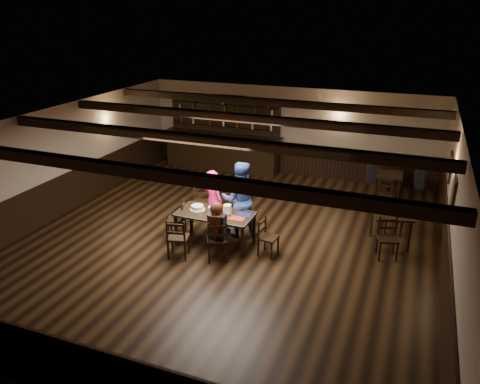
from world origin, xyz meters
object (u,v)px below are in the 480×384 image
(dining_table, at_px, (215,216))
(woman_pink, at_px, (213,201))
(cake, at_px, (197,208))
(bar_counter, at_px, (223,146))
(man_blue, at_px, (240,199))
(chair_near_right, at_px, (218,238))
(chair_near_left, at_px, (177,236))

(dining_table, bearing_deg, woman_pink, 117.78)
(dining_table, height_order, cake, cake)
(cake, height_order, bar_counter, bar_counter)
(man_blue, bearing_deg, dining_table, 42.63)
(bar_counter, bearing_deg, woman_pink, -69.47)
(woman_pink, bearing_deg, chair_near_right, 139.67)
(bar_counter, bearing_deg, cake, -73.01)
(dining_table, distance_m, bar_counter, 5.31)
(chair_near_right, relative_size, bar_counter, 0.23)
(man_blue, xyz_separation_m, bar_counter, (-2.27, 4.30, -0.16))
(dining_table, relative_size, cake, 5.06)
(woman_pink, height_order, bar_counter, bar_counter)
(dining_table, bearing_deg, bar_counter, 111.43)
(man_blue, bearing_deg, bar_counter, -82.12)
(woman_pink, relative_size, cake, 4.54)
(chair_near_left, relative_size, cake, 2.70)
(chair_near_right, bearing_deg, cake, 138.84)
(chair_near_right, height_order, cake, chair_near_right)
(chair_near_right, relative_size, man_blue, 0.52)
(man_blue, xyz_separation_m, cake, (-0.77, -0.60, -0.09))
(dining_table, distance_m, cake, 0.46)
(chair_near_right, distance_m, woman_pink, 1.41)
(dining_table, distance_m, chair_near_right, 0.75)
(bar_counter, bearing_deg, chair_near_right, -67.79)
(man_blue, distance_m, bar_counter, 4.87)
(chair_near_right, bearing_deg, chair_near_left, -165.66)
(chair_near_left, height_order, chair_near_right, chair_near_right)
(chair_near_left, distance_m, bar_counter, 5.99)
(chair_near_left, relative_size, chair_near_right, 0.98)
(dining_table, xyz_separation_m, bar_counter, (-1.94, 4.94, 0.05))
(dining_table, relative_size, woman_pink, 1.11)
(dining_table, xyz_separation_m, man_blue, (0.33, 0.64, 0.20))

